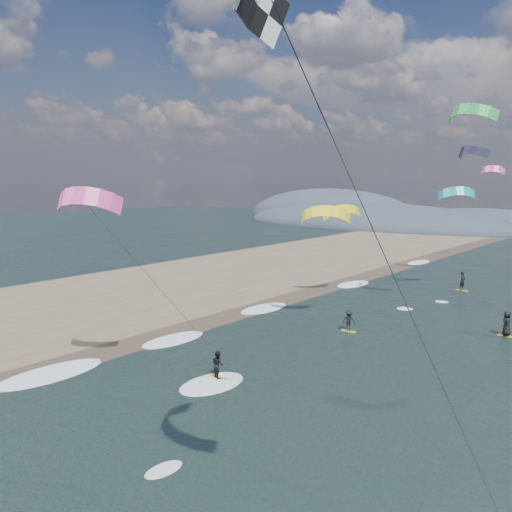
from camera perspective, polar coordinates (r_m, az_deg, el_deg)
The scene contains 9 objects.
ground at distance 23.30m, azimuth -18.13°, elevation -21.04°, with size 260.00×260.00×0.00m, color black.
sand_strip at distance 47.61m, azimuth -23.85°, elevation -6.10°, with size 26.00×240.00×0.00m, color brown.
wet_sand_strip at distance 37.65m, azimuth -15.31°, elevation -9.40°, with size 3.00×240.00×0.00m, color #382D23.
coastal_hills at distance 134.37m, azimuth 11.26°, elevation 3.33°, with size 80.00×41.00×15.00m.
kitesurfer_near_a at distance 11.49m, azimuth 6.10°, elevation 13.84°, with size 7.96×9.23×16.15m.
kitesurfer_near_b at distance 29.46m, azimuth -12.75°, elevation -0.44°, with size 6.92×8.74×11.44m.
far_kitesurfers at distance 46.12m, azimuth 17.64°, elevation -5.13°, with size 10.26×20.52×1.85m.
bg_kite_field at distance 65.47m, azimuth 22.85°, elevation 7.46°, with size 16.30×72.00×9.85m.
shoreline_surf at distance 39.60m, azimuth -8.65°, elevation -8.32°, with size 2.40×79.40×0.11m.
Camera 1 is at (17.36, -10.71, 11.26)m, focal length 40.00 mm.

